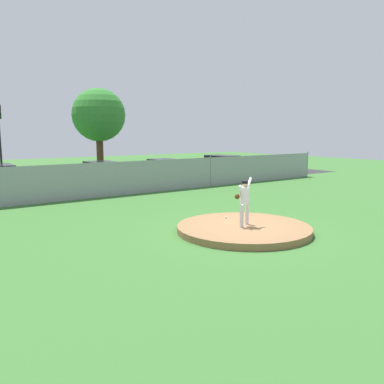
# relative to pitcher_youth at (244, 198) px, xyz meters

# --- Properties ---
(ground_plane) EXTENTS (80.00, 80.00, 0.00)m
(ground_plane) POSITION_rel_pitcher_youth_xyz_m (0.03, 6.04, -1.20)
(ground_plane) COLOR #386B2D
(asphalt_strip) EXTENTS (44.00, 7.00, 0.01)m
(asphalt_strip) POSITION_rel_pitcher_youth_xyz_m (0.03, 14.54, -1.19)
(asphalt_strip) COLOR #2B2B2D
(asphalt_strip) RESTS_ON ground_plane
(pitchers_mound) EXTENTS (4.63, 4.63, 0.23)m
(pitchers_mound) POSITION_rel_pitcher_youth_xyz_m (0.03, 0.04, -1.08)
(pitchers_mound) COLOR olive
(pitchers_mound) RESTS_ON ground_plane
(pitcher_youth) EXTENTS (0.80, 0.36, 1.66)m
(pitcher_youth) POSITION_rel_pitcher_youth_xyz_m (0.00, 0.00, 0.00)
(pitcher_youth) COLOR silver
(pitcher_youth) RESTS_ON pitchers_mound
(baseball) EXTENTS (0.07, 0.07, 0.07)m
(baseball) POSITION_rel_pitcher_youth_xyz_m (0.31, 1.30, -0.93)
(baseball) COLOR white
(baseball) RESTS_ON pitchers_mound
(chainlink_fence) EXTENTS (33.00, 0.07, 1.97)m
(chainlink_fence) POSITION_rel_pitcher_youth_xyz_m (0.03, 10.04, -0.26)
(chainlink_fence) COLOR gray
(chainlink_fence) RESTS_ON ground_plane
(parked_car_navy) EXTENTS (2.17, 4.85, 1.55)m
(parked_car_navy) POSITION_rel_pitcher_youth_xyz_m (5.96, 14.23, -0.44)
(parked_car_navy) COLOR #161E4C
(parked_car_navy) RESTS_ON ground_plane
(parked_car_charcoal) EXTENTS (1.92, 4.14, 1.59)m
(parked_car_charcoal) POSITION_rel_pitcher_youth_xyz_m (1.01, 14.29, -0.43)
(parked_car_charcoal) COLOR #232328
(parked_car_charcoal) RESTS_ON ground_plane
(parked_car_red) EXTENTS (2.05, 4.67, 1.64)m
(parked_car_red) POSITION_rel_pitcher_youth_xyz_m (11.65, 14.78, -0.41)
(parked_car_red) COLOR #A81919
(parked_car_red) RESTS_ON ground_plane
(tree_leaning_west) EXTENTS (4.36, 4.36, 7.09)m
(tree_leaning_west) POSITION_rel_pitcher_youth_xyz_m (4.03, 21.58, 3.67)
(tree_leaning_west) COLOR #4C331E
(tree_leaning_west) RESTS_ON ground_plane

